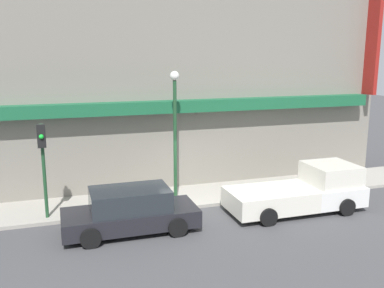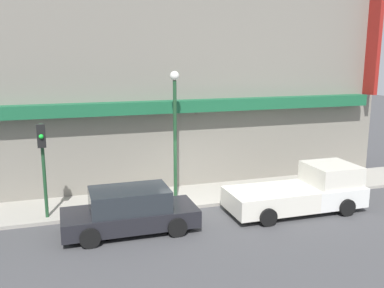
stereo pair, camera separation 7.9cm
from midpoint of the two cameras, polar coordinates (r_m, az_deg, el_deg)
ground_plane at (r=16.66m, az=0.57°, el=-8.59°), size 80.00×80.00×0.00m
sidewalk at (r=17.80m, az=-0.75°, el=-7.01°), size 36.00×2.60×0.13m
building at (r=19.56m, az=-3.13°, el=8.16°), size 19.80×3.80×11.44m
pickup_truck at (r=16.80m, az=14.47°, el=-6.11°), size 5.18×2.20×1.71m
parked_car at (r=14.54m, az=-8.39°, el=-8.83°), size 4.46×2.01×1.48m
fire_hydrant at (r=16.76m, az=-4.73°, el=-6.76°), size 0.20×0.20×0.71m
street_lamp at (r=16.66m, az=-2.42°, el=3.28°), size 0.36×0.36×5.08m
traffic_light at (r=15.58m, az=-19.42°, el=-1.27°), size 0.28×0.42×3.38m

